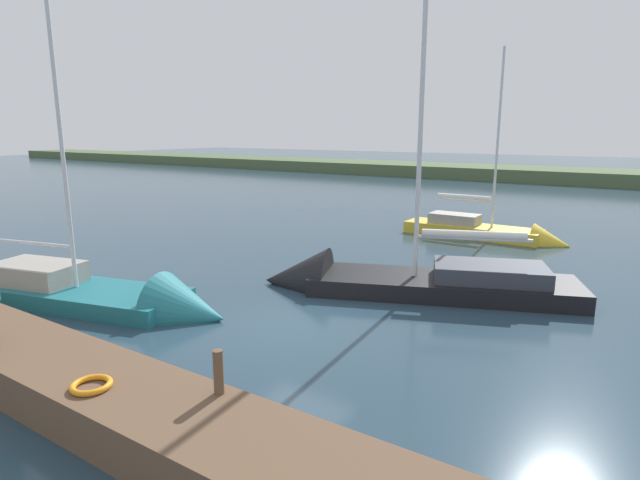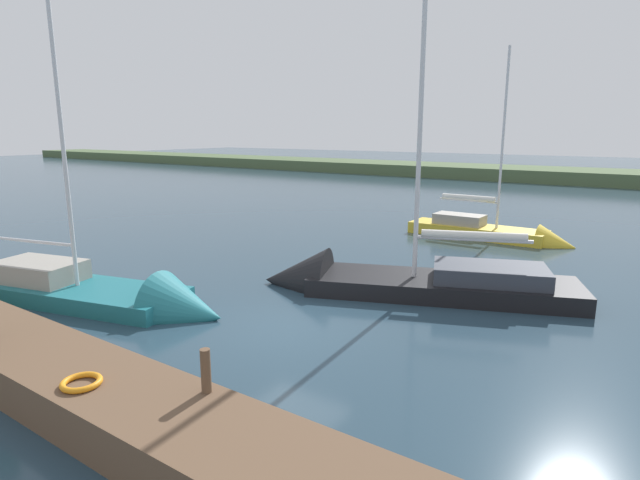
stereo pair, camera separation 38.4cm
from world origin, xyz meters
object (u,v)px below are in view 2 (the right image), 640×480
Objects in this scene: sailboat_far_left at (390,285)px; sailboat_near_dock at (108,299)px; mooring_post_far at (206,371)px; life_ring_buoy at (81,382)px; sailboat_mid_channel at (495,236)px.

sailboat_far_left reaches higher than sailboat_near_dock.
life_ring_buoy is at bearing 28.51° from mooring_post_far.
life_ring_buoy is at bearing -92.78° from sailboat_mid_channel.
mooring_post_far is 7.71m from sailboat_near_dock.
sailboat_far_left is at bearing 28.92° from sailboat_near_dock.
sailboat_near_dock is (6.03, 5.64, -0.04)m from sailboat_far_left.
sailboat_mid_channel is 16.62m from sailboat_near_dock.
sailboat_mid_channel is (-0.44, -9.68, -0.08)m from sailboat_far_left.
sailboat_far_left is (-0.79, -9.52, -0.62)m from life_ring_buoy.
sailboat_far_left is 8.25m from sailboat_near_dock.
sailboat_near_dock is (5.23, -3.88, -0.66)m from life_ring_buoy.
sailboat_mid_channel is at bearing 52.92° from sailboat_near_dock.
sailboat_far_left reaches higher than mooring_post_far.
sailboat_far_left is 9.69m from sailboat_mid_channel.
sailboat_mid_channel is (0.62, -18.19, -1.01)m from mooring_post_far.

